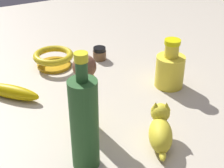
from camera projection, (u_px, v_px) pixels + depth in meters
ground at (112, 96)px, 1.00m from camera, size 2.00×2.00×0.00m
nail_polish_jar at (100, 53)px, 1.20m from camera, size 0.05×0.05×0.04m
bottle_short at (170, 69)px, 1.03m from camera, size 0.09×0.09×0.15m
bowl at (53, 58)px, 1.15m from camera, size 0.14×0.14×0.05m
person_figure_adult at (85, 90)px, 0.82m from camera, size 0.07×0.07×0.20m
banana at (12, 92)px, 0.98m from camera, size 0.15×0.16×0.04m
bottle_tall at (84, 123)px, 0.71m from camera, size 0.06×0.06×0.27m
cat_figurine at (161, 130)px, 0.80m from camera, size 0.10×0.13×0.09m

